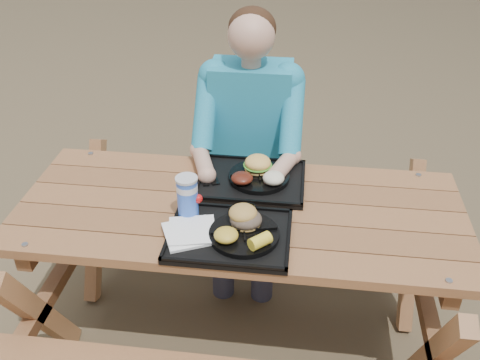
# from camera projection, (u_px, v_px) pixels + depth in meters

# --- Properties ---
(ground) EXTENTS (60.00, 60.00, 0.00)m
(ground) POSITION_uv_depth(u_px,v_px,m) (240.00, 334.00, 2.56)
(ground) COLOR #999999
(ground) RESTS_ON ground
(picnic_table) EXTENTS (1.80, 1.49, 0.75)m
(picnic_table) POSITION_uv_depth(u_px,v_px,m) (240.00, 276.00, 2.35)
(picnic_table) COLOR #999999
(picnic_table) RESTS_ON ground
(tray_near) EXTENTS (0.45, 0.35, 0.02)m
(tray_near) POSITION_uv_depth(u_px,v_px,m) (230.00, 236.00, 1.98)
(tray_near) COLOR black
(tray_near) RESTS_ON picnic_table
(tray_far) EXTENTS (0.45, 0.35, 0.02)m
(tray_far) POSITION_uv_depth(u_px,v_px,m) (252.00, 181.00, 2.29)
(tray_far) COLOR black
(tray_far) RESTS_ON picnic_table
(plate_near) EXTENTS (0.26, 0.26, 0.02)m
(plate_near) POSITION_uv_depth(u_px,v_px,m) (244.00, 234.00, 1.96)
(plate_near) COLOR black
(plate_near) RESTS_ON tray_near
(plate_far) EXTENTS (0.26, 0.26, 0.02)m
(plate_far) POSITION_uv_depth(u_px,v_px,m) (259.00, 177.00, 2.29)
(plate_far) COLOR black
(plate_far) RESTS_ON tray_far
(napkin_stack) EXTENTS (0.23, 0.23, 0.02)m
(napkin_stack) POSITION_uv_depth(u_px,v_px,m) (189.00, 232.00, 1.97)
(napkin_stack) COLOR white
(napkin_stack) RESTS_ON tray_near
(soda_cup) EXTENTS (0.08, 0.08, 0.16)m
(soda_cup) POSITION_uv_depth(u_px,v_px,m) (188.00, 198.00, 2.03)
(soda_cup) COLOR blue
(soda_cup) RESTS_ON tray_near
(condiment_bbq) EXTENTS (0.05, 0.05, 0.03)m
(condiment_bbq) POSITION_uv_depth(u_px,v_px,m) (234.00, 212.00, 2.06)
(condiment_bbq) COLOR black
(condiment_bbq) RESTS_ON tray_near
(condiment_mustard) EXTENTS (0.06, 0.06, 0.03)m
(condiment_mustard) POSITION_uv_depth(u_px,v_px,m) (249.00, 210.00, 2.07)
(condiment_mustard) COLOR gold
(condiment_mustard) RESTS_ON tray_near
(sandwich) EXTENTS (0.11, 0.11, 0.12)m
(sandwich) POSITION_uv_depth(u_px,v_px,m) (246.00, 212.00, 1.96)
(sandwich) COLOR #BA8B41
(sandwich) RESTS_ON plate_near
(mac_cheese) EXTENTS (0.09, 0.09, 0.04)m
(mac_cheese) POSITION_uv_depth(u_px,v_px,m) (226.00, 235.00, 1.90)
(mac_cheese) COLOR gold
(mac_cheese) RESTS_ON plate_near
(corn_cob) EXTENTS (0.11, 0.11, 0.05)m
(corn_cob) POSITION_uv_depth(u_px,v_px,m) (260.00, 241.00, 1.87)
(corn_cob) COLOR yellow
(corn_cob) RESTS_ON plate_near
(cutlery_far) EXTENTS (0.10, 0.18, 0.01)m
(cutlery_far) POSITION_uv_depth(u_px,v_px,m) (211.00, 174.00, 2.32)
(cutlery_far) COLOR black
(cutlery_far) RESTS_ON tray_far
(burger) EXTENTS (0.12, 0.12, 0.10)m
(burger) POSITION_uv_depth(u_px,v_px,m) (258.00, 160.00, 2.29)
(burger) COLOR #EEB454
(burger) RESTS_ON plate_far
(baked_beans) EXTENTS (0.09, 0.09, 0.04)m
(baked_beans) POSITION_uv_depth(u_px,v_px,m) (242.00, 178.00, 2.22)
(baked_beans) COLOR #521B10
(baked_beans) RESTS_ON plate_far
(potato_salad) EXTENTS (0.09, 0.09, 0.05)m
(potato_salad) POSITION_uv_depth(u_px,v_px,m) (274.00, 178.00, 2.21)
(potato_salad) COLOR #F0EBCB
(potato_salad) RESTS_ON plate_far
(diner) EXTENTS (0.48, 0.84, 1.28)m
(diner) POSITION_uv_depth(u_px,v_px,m) (250.00, 159.00, 2.69)
(diner) COLOR teal
(diner) RESTS_ON ground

